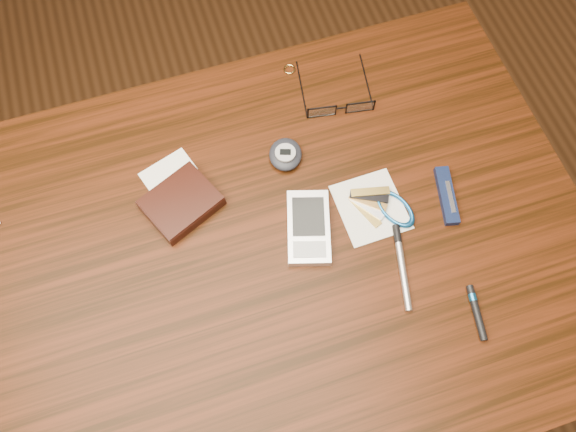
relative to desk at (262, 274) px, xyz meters
name	(u,v)px	position (x,y,z in m)	size (l,w,h in m)	color
ground	(272,347)	(0.00, 0.00, -0.65)	(3.80, 3.80, 0.00)	#472814
desk	(262,274)	(0.00, 0.00, 0.00)	(1.00, 0.70, 0.75)	#331408
wallet_and_card	(181,202)	(-0.09, 0.11, 0.11)	(0.13, 0.16, 0.02)	black
eyeglasses	(340,106)	(0.20, 0.20, 0.11)	(0.13, 0.13, 0.02)	black
gold_ring	(289,69)	(0.15, 0.30, 0.10)	(0.02, 0.02, 0.00)	tan
pda_phone	(309,227)	(0.08, 0.01, 0.11)	(0.09, 0.13, 0.02)	silver
pedometer	(285,154)	(0.09, 0.14, 0.11)	(0.07, 0.07, 0.02)	black
notepad_keys	(382,207)	(0.20, 0.01, 0.11)	(0.12, 0.11, 0.01)	white
pocket_knife	(447,196)	(0.30, 0.00, 0.11)	(0.04, 0.10, 0.01)	#0E1936
silver_pen	(401,260)	(0.19, -0.08, 0.11)	(0.04, 0.13, 0.01)	silver
black_blue_pen	(476,311)	(0.27, -0.18, 0.11)	(0.02, 0.08, 0.01)	black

